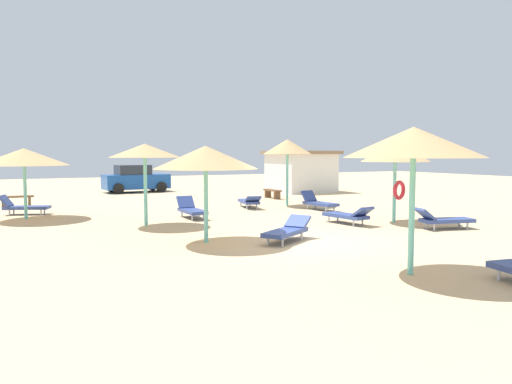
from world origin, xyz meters
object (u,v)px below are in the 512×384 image
Objects in this scene: lounger_1 at (443,219)px; bench_0 at (272,192)px; parasol_2 at (414,143)px; lounger_0 at (318,202)px; parasol_1 at (395,153)px; bench_1 at (16,199)px; parked_car at (135,179)px; parasol_5 at (145,151)px; parasol_4 at (24,157)px; lounger_5 at (191,210)px; lounger_6 at (249,201)px; parasol_0 at (287,147)px; lounger_4 at (23,207)px; parasol_3 at (206,158)px; lounger_7 at (348,215)px; beach_cabana at (301,171)px; lounger_3 at (288,230)px.

bench_0 is at bearing 89.59° from lounger_1.
parasol_2 is 11.62m from lounger_0.
parasol_1 reaches higher than lounger_1.
bench_1 is (-12.44, 13.72, 0.03)m from lounger_1.
parasol_1 is at bearing -73.35° from parked_car.
parasol_1 is 8.70m from parasol_5.
parasol_4 is (-6.86, 12.68, -0.35)m from parasol_2.
bench_0 is (6.57, 5.75, 0.02)m from lounger_5.
lounger_5 is 13.39m from parked_car.
parasol_5 is 10.11m from lounger_1.
lounger_6 is 1.33× the size of bench_1.
parasol_0 is 1.12× the size of parasol_5.
parasol_4 is (-11.12, 0.19, -0.42)m from parasol_0.
parasol_0 reaches higher than lounger_1.
parasol_0 is at bearing 22.08° from lounger_5.
parasol_2 reaches higher than lounger_1.
parasol_5 is at bearing -101.04° from parked_car.
lounger_5 is (5.72, -3.95, -0.00)m from lounger_4.
lounger_4 is 11.46m from parked_car.
parasol_3 is 13.59m from bench_1.
parked_car is (-3.56, 17.30, 0.51)m from lounger_7.
lounger_6 reaches higher than bench_1.
lounger_1 reaches higher than bench_0.
beach_cabana is at bearing 39.70° from parasol_5.
beach_cabana reaches higher than lounger_0.
parasol_0 reaches higher than parasol_4.
lounger_6 is 10.85m from bench_1.
parasol_5 reaches higher than lounger_1.
lounger_1 is at bearing -43.79° from lounger_5.
parasol_3 is 1.53× the size of lounger_5.
parasol_0 is 1.56× the size of lounger_1.
parasol_3 is 1.46× the size of lounger_4.
lounger_6 is at bearing 31.45° from lounger_5.
lounger_3 is at bearing -122.50° from beach_cabana.
parasol_4 is at bearing 178.11° from lounger_6.
lounger_5 is 0.94× the size of lounger_7.
bench_0 is at bearing 77.32° from lounger_7.
parasol_1 reaches higher than lounger_3.
parasol_5 is at bearing 121.03° from lounger_3.
lounger_3 is 1.04× the size of lounger_5.
lounger_3 is at bearing -58.97° from parasol_5.
lounger_0 is at bearing 1.20° from lounger_5.
lounger_1 is (7.77, -1.12, -2.03)m from parasol_3.
lounger_5 reaches higher than bench_1.
bench_1 is at bearing 93.97° from lounger_4.
parasol_5 is 1.84× the size of bench_1.
parasol_5 is 6.75m from lounger_6.
parasol_4 is 5.12m from parasol_5.
bench_1 is at bearing -139.24° from parked_car.
lounger_7 is at bearing -42.00° from lounger_5.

